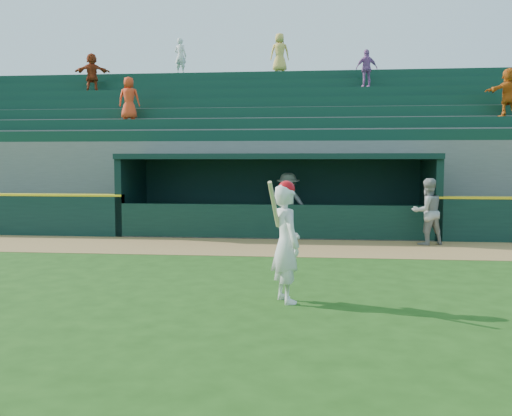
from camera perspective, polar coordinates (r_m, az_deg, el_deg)
The scene contains 7 objects.
ground at distance 10.11m, azimuth -0.98°, elevation -8.11°, with size 120.00×120.00×0.00m, color #1E4511.
warning_track at distance 14.90m, azimuth 1.36°, elevation -3.93°, with size 40.00×3.00×0.01m, color olive.
dugout_player_front at distance 15.92m, azimuth 16.75°, elevation -0.35°, with size 0.87×0.68×1.79m, color #979792.
dugout_player_inside at distance 17.56m, azimuth 3.22°, elevation 0.45°, with size 1.22×0.70×1.88m, color #999994.
dugout at distance 17.85m, azimuth 2.20°, elevation 1.86°, with size 9.40×2.80×2.46m.
stands at distance 22.38m, azimuth 3.00°, elevation 5.10°, with size 34.50×6.25×7.58m.
batter_at_plate at distance 9.06m, azimuth 3.03°, elevation -3.38°, with size 0.70×0.89×1.95m.
Camera 1 is at (1.22, -9.78, 2.24)m, focal length 40.00 mm.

